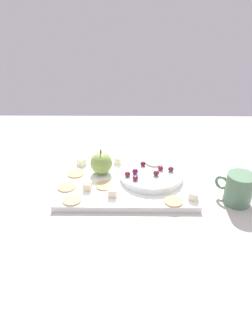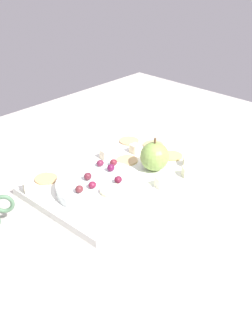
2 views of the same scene
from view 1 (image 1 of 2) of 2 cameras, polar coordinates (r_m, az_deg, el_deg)
name	(u,v)px [view 1 (image 1 of 2)]	position (r cm, az deg, el deg)	size (l,w,h in cm)	color
table	(135,189)	(91.12, 1.66, -3.93)	(138.19, 108.88, 4.93)	#AFA8A1
platter	(127,182)	(88.15, 0.12, -2.67)	(38.58, 26.03, 1.63)	white
serving_dish	(151,175)	(88.27, 4.80, -1.29)	(18.40, 18.40, 2.12)	white
apple_whole	(101,163)	(89.61, -4.69, 0.90)	(6.61, 6.61, 6.61)	#82A44C
apple_stem	(101,152)	(87.75, -4.80, 3.12)	(0.50, 0.50, 1.20)	brown
cheese_cube_0	(193,195)	(81.30, 12.61, -5.09)	(2.19, 2.19, 2.19)	#F9F3CA
cheese_cube_1	(87,186)	(83.73, -7.31, -3.37)	(2.19, 2.19, 2.19)	#F9EABE
cheese_cube_2	(113,192)	(80.55, -2.55, -4.64)	(2.19, 2.19, 2.19)	#F6E6C2
cheese_cube_3	(95,158)	(97.43, -5.84, 1.95)	(2.19, 2.19, 2.19)	#F0EECA
cheese_cube_4	(81,162)	(95.53, -8.42, 1.14)	(2.19, 2.19, 2.19)	#F2EDC8
cheese_cube_5	(118,160)	(95.65, -1.45, 1.53)	(2.19, 2.19, 2.19)	#EEE9C1
cracker_0	(72,200)	(80.58, -10.19, -5.94)	(5.03, 5.03, 0.40)	tan
cracker_1	(173,201)	(79.86, 8.96, -6.19)	(5.03, 5.03, 0.40)	tan
cracker_2	(76,173)	(91.52, -9.48, -1.02)	(5.03, 5.03, 0.40)	tan
cracker_3	(67,187)	(85.86, -11.15, -3.52)	(5.03, 5.03, 0.40)	tan
cracker_4	(105,185)	(85.06, -4.07, -3.31)	(5.03, 5.03, 0.40)	tan
grape_0	(128,174)	(84.90, 0.29, -1.15)	(1.72, 1.55, 1.49)	maroon
grape_1	(143,164)	(90.10, 3.25, 0.81)	(1.72, 1.55, 1.48)	maroon
grape_2	(134,171)	(86.04, 1.53, -0.64)	(1.72, 1.55, 1.62)	#5F163C
grape_3	(171,168)	(88.57, 8.46, -0.04)	(1.72, 1.55, 1.53)	maroon
grape_4	(156,173)	(85.60, 5.72, -0.98)	(1.72, 1.55, 1.62)	maroon
grape_5	(161,168)	(88.42, 6.56, 0.00)	(1.72, 1.55, 1.40)	maroon
grape_6	(136,178)	(83.26, 1.85, -1.91)	(1.72, 1.55, 1.39)	maroon
apple_slice_0	(154,162)	(91.92, 5.33, 1.06)	(4.91, 4.91, 0.60)	beige
cup	(238,189)	(84.39, 20.48, -3.72)	(9.02, 8.21, 8.60)	#527658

